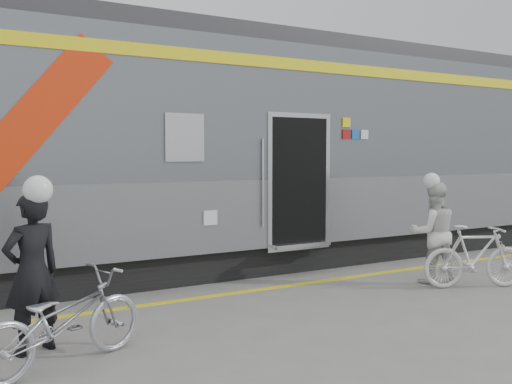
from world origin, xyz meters
TOP-DOWN VIEW (x-y plane):
  - ground at (0.00, 0.00)m, footprint 90.00×90.00m
  - train at (-1.42, 4.19)m, footprint 24.00×3.17m
  - safety_strip at (0.00, 2.15)m, footprint 24.00×0.12m
  - man at (-3.51, 1.03)m, footprint 0.70×0.59m
  - bicycle_left at (-3.31, 0.48)m, footprint 1.81×1.21m
  - woman at (2.32, 1.26)m, footprint 0.94×0.85m
  - bicycle_right at (2.62, 0.71)m, footprint 1.64×1.03m
  - helmet_man at (-3.51, 1.03)m, footprint 0.28×0.28m
  - helmet_woman at (2.32, 1.26)m, footprint 0.25×0.25m

SIDE VIEW (x-z plane):
  - ground at x=0.00m, z-range 0.00..0.00m
  - safety_strip at x=0.00m, z-range 0.00..0.01m
  - bicycle_left at x=-3.31m, z-range 0.00..0.90m
  - bicycle_right at x=2.62m, z-range 0.00..0.95m
  - woman at x=2.32m, z-range 0.00..1.57m
  - man at x=-3.51m, z-range 0.00..1.64m
  - helmet_woman at x=2.32m, z-range 1.57..1.83m
  - helmet_man at x=-3.51m, z-range 1.64..1.92m
  - train at x=-1.42m, z-range 0.00..4.10m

